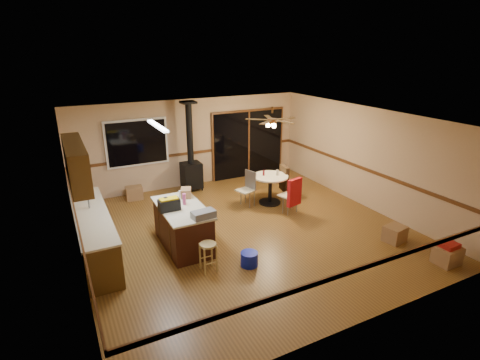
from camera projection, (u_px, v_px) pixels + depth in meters
floor at (246, 231)px, 8.63m from camera, size 7.00×7.00×0.00m
ceiling at (247, 119)px, 7.76m from camera, size 7.00×7.00×0.00m
wall_back at (191, 143)px, 11.13m from camera, size 7.00×0.00×7.00m
wall_front at (362, 251)px, 5.26m from camera, size 7.00×0.00×7.00m
wall_left at (74, 207)px, 6.70m from camera, size 0.00×7.00×7.00m
wall_right at (366, 157)px, 9.69m from camera, size 0.00×7.00×7.00m
chair_rail at (246, 190)px, 8.30m from camera, size 7.00×7.00×0.08m
window at (137, 143)px, 10.34m from camera, size 1.72×0.10×1.32m
sliding_door at (248, 144)px, 11.98m from camera, size 2.52×0.10×2.10m
lower_cabinets at (94, 235)px, 7.54m from camera, size 0.60×3.00×0.86m
countertop at (91, 214)px, 7.39m from camera, size 0.64×3.04×0.04m
upper_cabinets at (76, 163)px, 7.16m from camera, size 0.35×2.00×0.80m
kitchen_island at (183, 226)px, 7.84m from camera, size 0.88×1.68×0.90m
wood_stove at (191, 166)px, 10.86m from camera, size 0.55×0.50×2.52m
ceiling_fan at (272, 122)px, 9.43m from camera, size 0.24×0.24×0.55m
fluorescent_strip at (157, 126)px, 7.25m from camera, size 0.10×1.20×0.04m
toolbox_grey at (203, 214)px, 7.19m from camera, size 0.47×0.29×0.14m
toolbox_black at (169, 205)px, 7.50m from camera, size 0.42×0.22×0.23m
toolbox_yellow_lid at (169, 199)px, 7.45m from camera, size 0.36×0.19×0.03m
box_on_island at (186, 193)px, 8.17m from camera, size 0.31×0.35×0.19m
bottle_dark at (166, 204)px, 7.52m from camera, size 0.10×0.10×0.27m
bottle_pink at (184, 199)px, 7.78m from camera, size 0.09×0.09×0.24m
bottle_white at (180, 194)px, 8.14m from camera, size 0.07×0.07×0.16m
bar_stool at (208, 257)px, 7.02m from camera, size 0.32×0.32×0.57m
blue_bucket at (249, 259)px, 7.23m from camera, size 0.37×0.37×0.28m
dining_table at (270, 184)px, 9.99m from camera, size 0.95×0.95×0.78m
glass_red at (264, 173)px, 9.91m from camera, size 0.07×0.07×0.15m
glass_cream at (277, 173)px, 9.92m from camera, size 0.08×0.08×0.15m
chair_left at (248, 185)px, 9.83m from camera, size 0.50×0.50×0.51m
chair_near at (294, 192)px, 9.30m from camera, size 0.52×0.55×0.70m
chair_right at (285, 178)px, 10.26m from camera, size 0.52×0.49×0.70m
box_under_window at (134, 193)px, 10.38m from camera, size 0.47×0.39×0.35m
box_corner_a at (447, 255)px, 7.29m from camera, size 0.47×0.39×0.36m
box_corner_b at (395, 234)px, 8.12m from camera, size 0.49×0.43×0.35m
box_small_red at (449, 245)px, 7.21m from camera, size 0.33×0.28×0.09m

